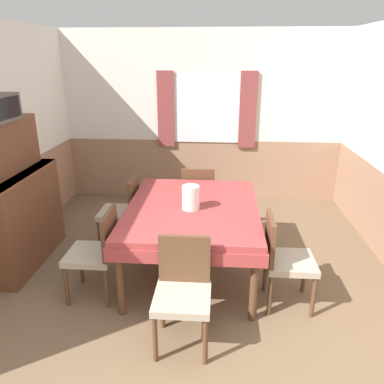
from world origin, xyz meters
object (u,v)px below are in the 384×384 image
object	(u,v)px
chair_left_far	(123,209)
chair_head_near	(183,288)
dining_table	(193,215)
chair_head_window	(198,195)
sideboard	(16,205)
chair_right_near	(283,257)
chair_left_near	(97,250)
vase	(191,197)

from	to	relation	value
chair_left_far	chair_head_near	size ratio (longest dim) A/B	1.00
dining_table	chair_head_window	xyz separation A→B (m)	(0.00, 1.05, -0.17)
chair_head_near	sideboard	size ratio (longest dim) A/B	0.55
chair_head_window	sideboard	xyz separation A→B (m)	(-1.93, -0.99, 0.21)
chair_left_far	chair_right_near	distance (m)	2.01
chair_right_near	chair_left_far	bearing A→B (deg)	-120.17
chair_head_window	chair_left_near	distance (m)	1.78
chair_head_window	chair_left_near	xyz separation A→B (m)	(-0.87, -1.56, 0.00)
sideboard	chair_head_near	bearing A→B (deg)	-30.05
chair_right_near	chair_head_near	xyz separation A→B (m)	(-0.87, -0.55, 0.00)
sideboard	vase	xyz separation A→B (m)	(1.92, -0.14, 0.19)
chair_head_near	sideboard	xyz separation A→B (m)	(-1.93, 1.12, 0.21)
dining_table	chair_left_near	distance (m)	1.02
vase	dining_table	bearing A→B (deg)	82.80
chair_left_far	chair_head_window	world-z (taller)	same
chair_head_near	vase	world-z (taller)	vase
chair_left_near	vase	xyz separation A→B (m)	(0.86, 0.43, 0.40)
chair_left_near	dining_table	bearing A→B (deg)	-59.83
chair_left_far	chair_head_near	bearing A→B (deg)	-150.91
chair_head_window	vase	xyz separation A→B (m)	(-0.01, -1.13, 0.40)
chair_left_far	chair_right_near	xyz separation A→B (m)	(1.73, -1.01, 0.00)
vase	chair_right_near	bearing A→B (deg)	-25.86
chair_head_near	vase	bearing A→B (deg)	-89.41
chair_right_near	vase	distance (m)	1.05
sideboard	vase	world-z (taller)	sideboard
sideboard	vase	distance (m)	1.94
dining_table	vase	size ratio (longest dim) A/B	7.19
chair_head_window	chair_head_near	bearing A→B (deg)	-90.00
chair_head_window	vase	size ratio (longest dim) A/B	3.65
chair_left_near	vase	size ratio (longest dim) A/B	3.65
dining_table	vase	world-z (taller)	vase
chair_left_far	chair_left_near	bearing A→B (deg)	-180.00
chair_head_near	vase	distance (m)	1.05
chair_right_near	chair_left_near	world-z (taller)	same
chair_left_near	vase	bearing A→B (deg)	-63.62
dining_table	sideboard	world-z (taller)	sideboard
chair_right_near	chair_head_near	world-z (taller)	same
chair_right_near	chair_left_near	xyz separation A→B (m)	(-1.73, -0.00, 0.00)
vase	chair_left_near	bearing A→B (deg)	-153.62
chair_head_window	vase	bearing A→B (deg)	-90.50
vase	chair_head_near	bearing A→B (deg)	-89.41
chair_head_near	chair_left_near	world-z (taller)	same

